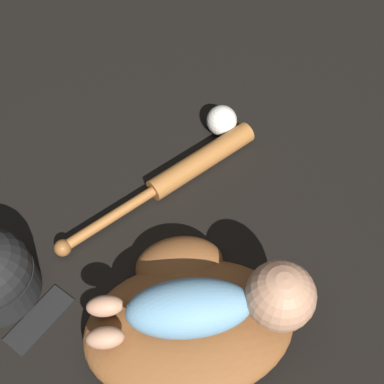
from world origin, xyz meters
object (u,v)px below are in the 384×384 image
(baseball_glove, at_px, (187,316))
(baseball, at_px, (222,121))
(baby_figure, at_px, (226,303))
(baseball_bat, at_px, (183,172))

(baseball_glove, distance_m, baseball, 0.49)
(baby_figure, bearing_deg, baseball_bat, 95.36)
(baseball_glove, xyz_separation_m, baby_figure, (0.06, -0.02, 0.09))
(baseball_glove, xyz_separation_m, baseball_bat, (0.03, 0.34, -0.02))
(baseball_glove, distance_m, baby_figure, 0.11)
(baseball_bat, height_order, baseball, baseball)
(baseball_bat, relative_size, baseball, 6.29)
(baby_figure, height_order, baseball_bat, baby_figure)
(baseball_bat, bearing_deg, baseball, 51.59)
(baby_figure, relative_size, baseball_bat, 0.85)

